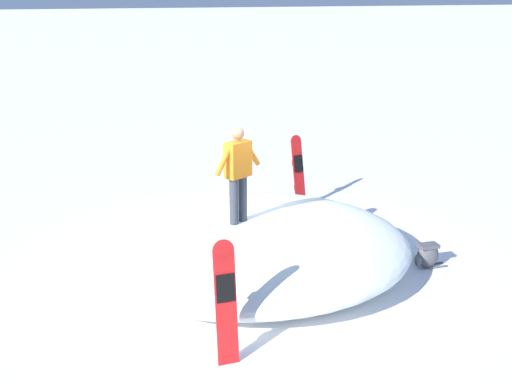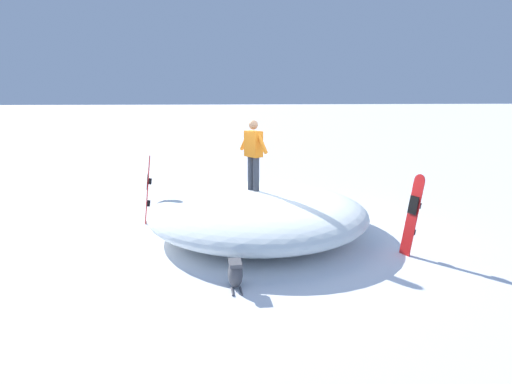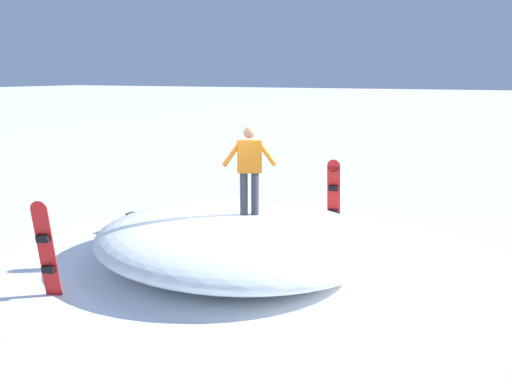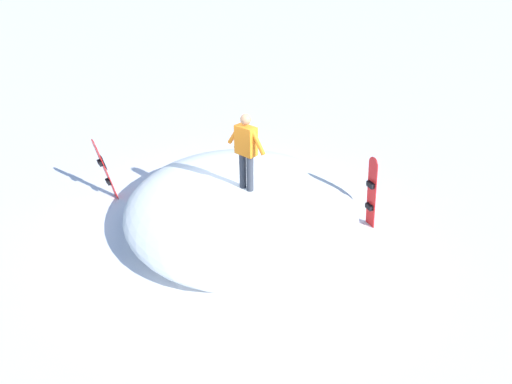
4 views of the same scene
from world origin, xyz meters
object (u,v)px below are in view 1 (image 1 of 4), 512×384
object	(u,v)px
snowboarder_standing	(238,169)
snowboard_secondary_upright	(226,300)
snowboard_primary_upright	(298,171)
backpack_near	(427,255)

from	to	relation	value
snowboarder_standing	snowboard_secondary_upright	distance (m)	2.73
snowboard_primary_upright	snowboard_secondary_upright	size ratio (longest dim) A/B	0.96
snowboard_primary_upright	backpack_near	xyz separation A→B (m)	(3.48, 1.13, -0.58)
snowboarder_standing	backpack_near	world-z (taller)	snowboarder_standing
snowboarder_standing	snowboard_secondary_upright	xyz separation A→B (m)	(2.44, -0.75, -0.96)
snowboarder_standing	backpack_near	distance (m)	3.54
snowboarder_standing	backpack_near	xyz separation A→B (m)	(0.62, 3.11, -1.57)
snowboarder_standing	backpack_near	size ratio (longest dim) A/B	2.69
snowboard_primary_upright	backpack_near	distance (m)	3.71
snowboarder_standing	snowboard_primary_upright	size ratio (longest dim) A/B	1.01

